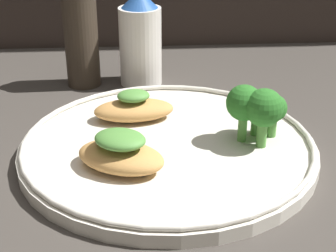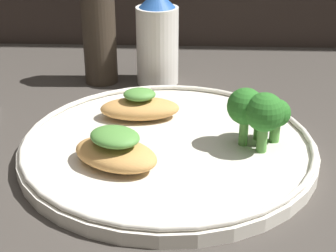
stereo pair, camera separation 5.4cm
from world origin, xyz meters
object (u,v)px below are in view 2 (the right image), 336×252
(broccoli_bunch, at_px, (259,111))
(pepper_grinder, at_px, (99,33))
(sauce_bottle, at_px, (157,40))
(plate, at_px, (168,146))

(broccoli_bunch, xyz_separation_m, pepper_grinder, (-0.20, 0.21, 0.02))
(sauce_bottle, bearing_deg, broccoli_bunch, -61.05)
(plate, relative_size, sauce_bottle, 2.37)
(plate, bearing_deg, sauce_bottle, 96.53)
(broccoli_bunch, bearing_deg, plate, 179.76)
(plate, xyz_separation_m, broccoli_bunch, (0.09, -0.00, 0.04))
(plate, bearing_deg, broccoli_bunch, -0.24)
(plate, height_order, sauce_bottle, sauce_bottle)
(plate, bearing_deg, pepper_grinder, 116.41)
(sauce_bottle, bearing_deg, plate, -83.47)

